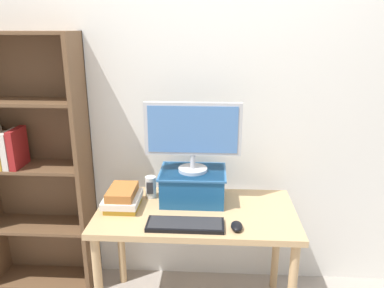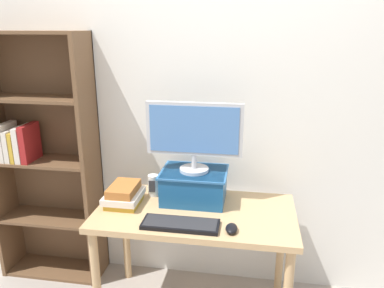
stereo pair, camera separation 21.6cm
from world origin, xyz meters
TOP-DOWN VIEW (x-y plane):
  - back_wall at (0.00, 0.43)m, footprint 7.00×0.08m
  - desk at (0.00, 0.00)m, footprint 1.18×0.62m
  - bookshelf_unit at (-1.12, 0.28)m, footprint 0.72×0.28m
  - riser_box at (-0.03, 0.14)m, footprint 0.41×0.32m
  - computer_monitor at (-0.03, 0.14)m, footprint 0.58×0.18m
  - keyboard at (-0.05, -0.20)m, footprint 0.42×0.15m
  - computer_mouse at (0.23, -0.21)m, footprint 0.06×0.10m
  - book_stack at (-0.44, 0.01)m, footprint 0.21×0.26m
  - desk_speaker at (-0.30, 0.16)m, footprint 0.07×0.07m

SIDE VIEW (x-z plane):
  - desk at x=0.00m, z-range 0.27..0.99m
  - keyboard at x=-0.05m, z-range 0.72..0.75m
  - computer_mouse at x=0.23m, z-range 0.72..0.76m
  - book_stack at x=-0.44m, z-range 0.72..0.84m
  - desk_speaker at x=-0.30m, z-range 0.72..0.86m
  - riser_box at x=-0.03m, z-range 0.73..0.92m
  - bookshelf_unit at x=-1.12m, z-range 0.02..1.76m
  - computer_monitor at x=-0.03m, z-range 0.95..1.38m
  - back_wall at x=0.00m, z-range 0.00..2.60m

